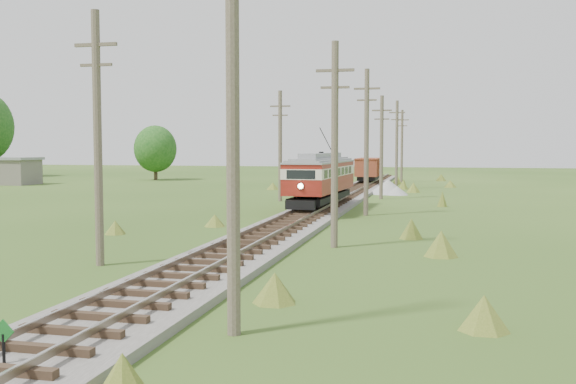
% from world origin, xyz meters
% --- Properties ---
extents(railbed_main, '(3.60, 96.00, 0.57)m').
position_xyz_m(railbed_main, '(0.00, 34.00, 0.19)').
color(railbed_main, '#605B54').
rests_on(railbed_main, ground).
extents(switch_marker, '(0.45, 0.06, 1.08)m').
position_xyz_m(switch_marker, '(-0.20, 1.50, 0.63)').
color(switch_marker, black).
rests_on(switch_marker, ground).
extents(streetcar, '(2.99, 10.93, 4.96)m').
position_xyz_m(streetcar, '(-0.00, 33.09, 2.37)').
color(streetcar, black).
rests_on(streetcar, ground).
extents(gondola, '(2.55, 7.45, 2.46)m').
position_xyz_m(gondola, '(0.00, 62.46, 1.89)').
color(gondola, black).
rests_on(gondola, ground).
extents(gravel_pile, '(3.64, 3.86, 1.32)m').
position_xyz_m(gravel_pile, '(3.25, 49.68, 0.62)').
color(gravel_pile, gray).
rests_on(gravel_pile, ground).
extents(utility_pole_r_1, '(0.30, 0.30, 8.80)m').
position_xyz_m(utility_pole_r_1, '(3.10, 5.00, 4.40)').
color(utility_pole_r_1, brown).
rests_on(utility_pole_r_1, ground).
extents(utility_pole_r_2, '(1.60, 0.30, 8.60)m').
position_xyz_m(utility_pole_r_2, '(3.30, 18.00, 4.42)').
color(utility_pole_r_2, brown).
rests_on(utility_pole_r_2, ground).
extents(utility_pole_r_3, '(1.60, 0.30, 9.00)m').
position_xyz_m(utility_pole_r_3, '(3.20, 31.00, 4.63)').
color(utility_pole_r_3, brown).
rests_on(utility_pole_r_3, ground).
extents(utility_pole_r_4, '(1.60, 0.30, 8.40)m').
position_xyz_m(utility_pole_r_4, '(3.00, 44.00, 4.32)').
color(utility_pole_r_4, brown).
rests_on(utility_pole_r_4, ground).
extents(utility_pole_r_5, '(1.60, 0.30, 8.90)m').
position_xyz_m(utility_pole_r_5, '(3.40, 57.00, 4.58)').
color(utility_pole_r_5, brown).
rests_on(utility_pole_r_5, ground).
extents(utility_pole_r_6, '(1.60, 0.30, 8.70)m').
position_xyz_m(utility_pole_r_6, '(3.20, 70.00, 4.47)').
color(utility_pole_r_6, brown).
rests_on(utility_pole_r_6, ground).
extents(utility_pole_l_a, '(1.60, 0.30, 9.00)m').
position_xyz_m(utility_pole_l_a, '(-4.20, 12.00, 4.63)').
color(utility_pole_l_a, brown).
rests_on(utility_pole_l_a, ground).
extents(utility_pole_l_b, '(1.60, 0.30, 8.60)m').
position_xyz_m(utility_pole_l_b, '(-4.50, 40.00, 4.42)').
color(utility_pole_l_b, brown).
rests_on(utility_pole_l_b, ground).
extents(tree_mid_a, '(5.46, 5.46, 7.03)m').
position_xyz_m(tree_mid_a, '(-28.00, 68.00, 4.02)').
color(tree_mid_a, '#38281C').
rests_on(tree_mid_a, ground).
extents(shed, '(6.40, 4.40, 3.10)m').
position_xyz_m(shed, '(-40.00, 55.00, 1.57)').
color(shed, slate).
rests_on(shed, ground).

